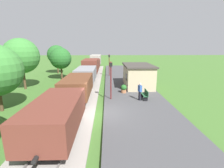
# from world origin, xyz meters

# --- Properties ---
(ground_plane) EXTENTS (160.00, 160.00, 0.00)m
(ground_plane) POSITION_xyz_m (0.00, 0.00, 0.00)
(ground_plane) COLOR #3D6628
(platform_slab) EXTENTS (6.00, 60.00, 0.25)m
(platform_slab) POSITION_xyz_m (3.20, 0.00, 0.12)
(platform_slab) COLOR #424244
(platform_slab) RESTS_ON ground
(track_ballast) EXTENTS (3.80, 60.00, 0.12)m
(track_ballast) POSITION_xyz_m (-2.40, 0.00, 0.06)
(track_ballast) COLOR gray
(track_ballast) RESTS_ON ground
(rail_near) EXTENTS (0.07, 60.00, 0.14)m
(rail_near) POSITION_xyz_m (-1.68, 0.00, 0.19)
(rail_near) COLOR slate
(rail_near) RESTS_ON track_ballast
(rail_far) EXTENTS (0.07, 60.00, 0.14)m
(rail_far) POSITION_xyz_m (-3.12, 0.00, 0.19)
(rail_far) COLOR slate
(rail_far) RESTS_ON track_ballast
(freight_train) EXTENTS (2.50, 39.20, 2.72)m
(freight_train) POSITION_xyz_m (-2.40, 14.10, 1.51)
(freight_train) COLOR brown
(freight_train) RESTS_ON rail_near
(station_hut) EXTENTS (3.50, 5.80, 2.78)m
(station_hut) POSITION_xyz_m (4.40, 8.22, 1.65)
(station_hut) COLOR tan
(station_hut) RESTS_ON platform_slab
(bench_near_hut) EXTENTS (0.42, 1.50, 0.91)m
(bench_near_hut) POSITION_xyz_m (4.17, 3.04, 0.72)
(bench_near_hut) COLOR #1E4C2D
(bench_near_hut) RESTS_ON platform_slab
(bench_down_platform) EXTENTS (0.42, 1.50, 0.91)m
(bench_down_platform) POSITION_xyz_m (4.17, 13.38, 0.72)
(bench_down_platform) COLOR #1E4C2D
(bench_down_platform) RESTS_ON platform_slab
(person_waiting) EXTENTS (0.36, 0.44, 1.71)m
(person_waiting) POSITION_xyz_m (3.58, 2.72, 1.18)
(person_waiting) COLOR black
(person_waiting) RESTS_ON platform_slab
(potted_planter) EXTENTS (0.64, 0.64, 0.92)m
(potted_planter) POSITION_xyz_m (2.31, 5.25, 0.72)
(potted_planter) COLOR #9E6642
(potted_planter) RESTS_ON platform_slab
(lamp_post_near) EXTENTS (0.28, 0.28, 3.70)m
(lamp_post_near) POSITION_xyz_m (0.85, 3.14, 2.80)
(lamp_post_near) COLOR #591414
(lamp_post_near) RESTS_ON platform_slab
(lamp_post_far) EXTENTS (0.28, 0.28, 3.70)m
(lamp_post_far) POSITION_xyz_m (0.85, 15.73, 2.80)
(lamp_post_far) COLOR #591414
(lamp_post_far) RESTS_ON platform_slab
(tree_trackside_far) EXTENTS (4.22, 4.22, 6.23)m
(tree_trackside_far) POSITION_xyz_m (-9.87, 8.14, 4.12)
(tree_trackside_far) COLOR #4C3823
(tree_trackside_far) RESTS_ON ground
(tree_field_left) EXTENTS (3.33, 3.33, 5.05)m
(tree_field_left) POSITION_xyz_m (-6.83, 13.89, 3.38)
(tree_field_left) COLOR #4C3823
(tree_field_left) RESTS_ON ground
(tree_field_distant) EXTENTS (3.59, 3.59, 5.42)m
(tree_field_distant) POSITION_xyz_m (-9.18, 19.79, 3.61)
(tree_field_distant) COLOR #4C3823
(tree_field_distant) RESTS_ON ground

